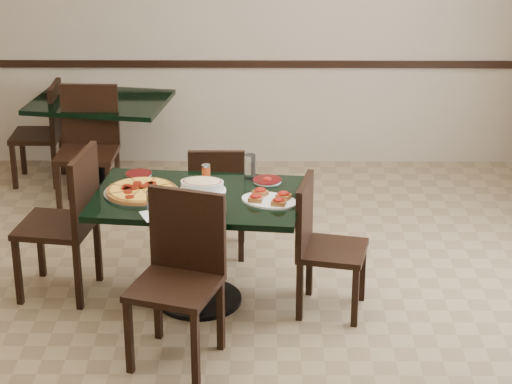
{
  "coord_description": "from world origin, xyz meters",
  "views": [
    {
      "loc": [
        0.19,
        -5.66,
        3.14
      ],
      "look_at": [
        0.15,
        0.0,
        0.82
      ],
      "focal_mm": 70.0,
      "sensor_mm": 36.0,
      "label": 1
    }
  ],
  "objects_px": {
    "lasagna_casserole": "(202,185)",
    "bruschetta_platter": "(269,198)",
    "chair_right": "(320,240)",
    "back_chair_left": "(45,128)",
    "chair_near": "(180,267)",
    "chair_left": "(69,215)",
    "back_table": "(101,126)",
    "main_table": "(197,222)",
    "chair_far": "(218,196)",
    "back_chair_near": "(89,141)",
    "pepperoni_pizza": "(141,191)",
    "bread_basket": "(208,207)"
  },
  "relations": [
    {
      "from": "back_table",
      "to": "bruschetta_platter",
      "type": "xyz_separation_m",
      "value": [
        1.38,
        -2.15,
        0.25
      ]
    },
    {
      "from": "bruschetta_platter",
      "to": "lasagna_casserole",
      "type": "bearing_deg",
      "value": -177.0
    },
    {
      "from": "main_table",
      "to": "lasagna_casserole",
      "type": "relative_size",
      "value": 4.56
    },
    {
      "from": "back_table",
      "to": "bruschetta_platter",
      "type": "distance_m",
      "value": 2.56
    },
    {
      "from": "pepperoni_pizza",
      "to": "bruschetta_platter",
      "type": "bearing_deg",
      "value": -9.29
    },
    {
      "from": "chair_right",
      "to": "back_chair_left",
      "type": "bearing_deg",
      "value": 57.11
    },
    {
      "from": "back_chair_left",
      "to": "back_chair_near",
      "type": "bearing_deg",
      "value": 40.97
    },
    {
      "from": "chair_far",
      "to": "bread_basket",
      "type": "distance_m",
      "value": 1.01
    },
    {
      "from": "chair_near",
      "to": "lasagna_casserole",
      "type": "xyz_separation_m",
      "value": [
        0.09,
        0.69,
        0.23
      ]
    },
    {
      "from": "bread_basket",
      "to": "bruschetta_platter",
      "type": "relative_size",
      "value": 0.57
    },
    {
      "from": "main_table",
      "to": "chair_left",
      "type": "bearing_deg",
      "value": 178.61
    },
    {
      "from": "chair_left",
      "to": "bread_basket",
      "type": "height_order",
      "value": "chair_left"
    },
    {
      "from": "lasagna_casserole",
      "to": "back_chair_left",
      "type": "bearing_deg",
      "value": 130.19
    },
    {
      "from": "main_table",
      "to": "chair_left",
      "type": "relative_size",
      "value": 1.38
    },
    {
      "from": "pepperoni_pizza",
      "to": "bruschetta_platter",
      "type": "height_order",
      "value": "bruschetta_platter"
    },
    {
      "from": "main_table",
      "to": "pepperoni_pizza",
      "type": "relative_size",
      "value": 2.89
    },
    {
      "from": "chair_far",
      "to": "bread_basket",
      "type": "relative_size",
      "value": 3.41
    },
    {
      "from": "back_chair_left",
      "to": "main_table",
      "type": "bearing_deg",
      "value": 33.24
    },
    {
      "from": "chair_near",
      "to": "lasagna_casserole",
      "type": "bearing_deg",
      "value": 100.66
    },
    {
      "from": "chair_right",
      "to": "bruschetta_platter",
      "type": "height_order",
      "value": "chair_right"
    },
    {
      "from": "chair_far",
      "to": "chair_near",
      "type": "height_order",
      "value": "chair_near"
    },
    {
      "from": "back_table",
      "to": "chair_near",
      "type": "distance_m",
      "value": 2.82
    },
    {
      "from": "chair_near",
      "to": "chair_left",
      "type": "bearing_deg",
      "value": 154.33
    },
    {
      "from": "back_chair_near",
      "to": "bruschetta_platter",
      "type": "relative_size",
      "value": 2.28
    },
    {
      "from": "back_chair_near",
      "to": "main_table",
      "type": "bearing_deg",
      "value": -57.45
    },
    {
      "from": "chair_far",
      "to": "bread_basket",
      "type": "xyz_separation_m",
      "value": [
        -0.01,
        -0.96,
        0.33
      ]
    },
    {
      "from": "lasagna_casserole",
      "to": "bruschetta_platter",
      "type": "relative_size",
      "value": 0.71
    },
    {
      "from": "chair_far",
      "to": "bruschetta_platter",
      "type": "distance_m",
      "value": 0.92
    },
    {
      "from": "chair_left",
      "to": "chair_far",
      "type": "bearing_deg",
      "value": 130.82
    },
    {
      "from": "chair_near",
      "to": "chair_right",
      "type": "height_order",
      "value": "chair_near"
    },
    {
      "from": "lasagna_casserole",
      "to": "chair_far",
      "type": "bearing_deg",
      "value": 89.39
    },
    {
      "from": "back_chair_near",
      "to": "bread_basket",
      "type": "relative_size",
      "value": 3.98
    },
    {
      "from": "back_table",
      "to": "chair_near",
      "type": "relative_size",
      "value": 1.2
    },
    {
      "from": "main_table",
      "to": "bread_basket",
      "type": "relative_size",
      "value": 5.62
    },
    {
      "from": "chair_near",
      "to": "back_chair_left",
      "type": "bearing_deg",
      "value": 134.13
    },
    {
      "from": "back_chair_left",
      "to": "pepperoni_pizza",
      "type": "xyz_separation_m",
      "value": [
        1.06,
        -2.1,
        0.29
      ]
    },
    {
      "from": "main_table",
      "to": "back_chair_near",
      "type": "xyz_separation_m",
      "value": [
        -0.96,
        1.61,
        -0.02
      ]
    },
    {
      "from": "chair_far",
      "to": "back_chair_near",
      "type": "bearing_deg",
      "value": -41.77
    },
    {
      "from": "back_table",
      "to": "bread_basket",
      "type": "bearing_deg",
      "value": -57.22
    },
    {
      "from": "back_table",
      "to": "lasagna_casserole",
      "type": "xyz_separation_m",
      "value": [
        0.96,
        -1.99,
        0.27
      ]
    },
    {
      "from": "main_table",
      "to": "back_table",
      "type": "relative_size",
      "value": 1.15
    },
    {
      "from": "chair_right",
      "to": "chair_near",
      "type": "bearing_deg",
      "value": 135.6
    },
    {
      "from": "back_table",
      "to": "bruschetta_platter",
      "type": "relative_size",
      "value": 2.8
    },
    {
      "from": "main_table",
      "to": "chair_far",
      "type": "relative_size",
      "value": 1.65
    },
    {
      "from": "chair_near",
      "to": "back_chair_near",
      "type": "distance_m",
      "value": 2.42
    },
    {
      "from": "chair_right",
      "to": "back_chair_near",
      "type": "bearing_deg",
      "value": 58.06
    },
    {
      "from": "back_table",
      "to": "lasagna_casserole",
      "type": "height_order",
      "value": "lasagna_casserole"
    },
    {
      "from": "pepperoni_pizza",
      "to": "lasagna_casserole",
      "type": "relative_size",
      "value": 1.58
    },
    {
      "from": "chair_far",
      "to": "chair_near",
      "type": "relative_size",
      "value": 0.83
    },
    {
      "from": "back_chair_left",
      "to": "lasagna_casserole",
      "type": "relative_size",
      "value": 2.85
    }
  ]
}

